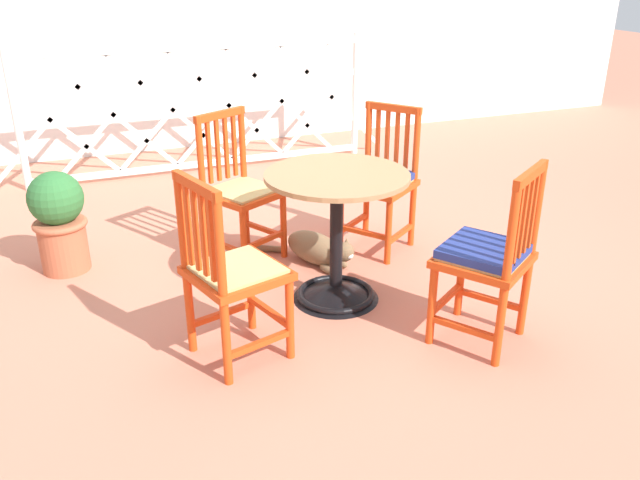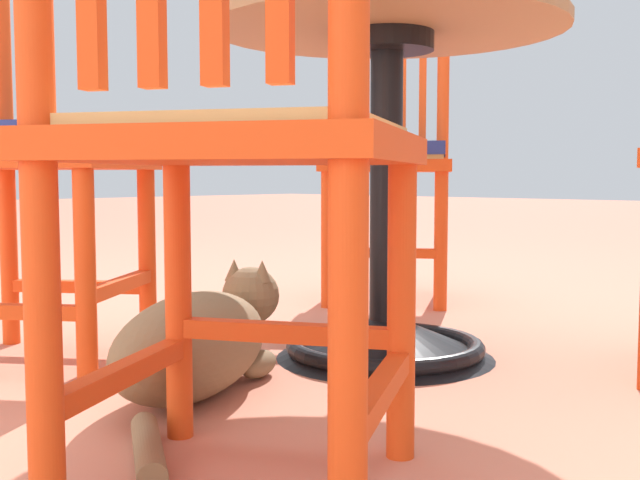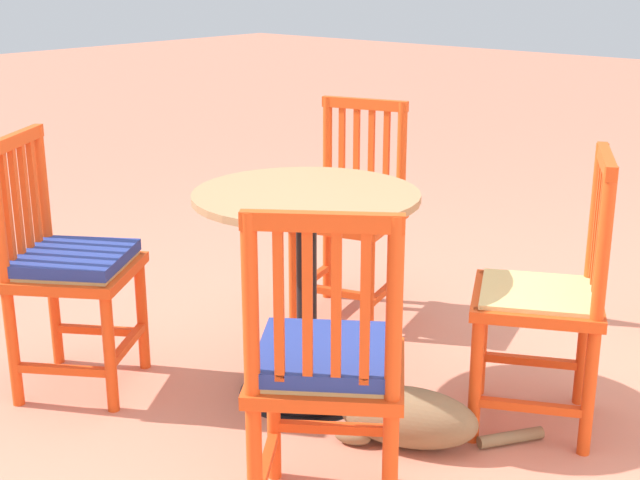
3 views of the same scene
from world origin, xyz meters
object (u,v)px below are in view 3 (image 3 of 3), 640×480
at_px(cafe_table, 307,317).
at_px(orange_chair_near_fence, 327,370).
at_px(orange_chair_at_corner, 546,300).
at_px(orange_chair_facing_out, 69,267).
at_px(tabby_cat, 397,415).
at_px(orange_chair_tucked_in, 350,217).

distance_m(cafe_table, orange_chair_near_fence, 0.77).
distance_m(orange_chair_near_fence, orange_chair_at_corner, 0.88).
bearing_deg(orange_chair_facing_out, cafe_table, 127.25).
relative_size(cafe_table, orange_chair_at_corner, 0.83).
bearing_deg(tabby_cat, orange_chair_at_corner, 146.03).
distance_m(orange_chair_near_fence, orange_chair_tucked_in, 1.49).
height_order(orange_chair_at_corner, orange_chair_tucked_in, same).
bearing_deg(orange_chair_at_corner, orange_chair_facing_out, -58.87).
distance_m(orange_chair_near_fence, tabby_cat, 0.58).
relative_size(orange_chair_at_corner, tabby_cat, 1.47).
distance_m(orange_chair_facing_out, tabby_cat, 1.23).
height_order(cafe_table, orange_chair_tucked_in, orange_chair_tucked_in).
bearing_deg(orange_chair_near_fence, orange_chair_tucked_in, -143.33).
bearing_deg(tabby_cat, orange_chair_near_fence, 11.91).
bearing_deg(orange_chair_tucked_in, orange_chair_at_corner, 72.67).
height_order(orange_chair_tucked_in, orange_chair_facing_out, same).
xyz_separation_m(cafe_table, orange_chair_at_corner, (-0.33, 0.72, 0.15)).
bearing_deg(tabby_cat, cafe_table, -99.64).
xyz_separation_m(orange_chair_at_corner, orange_chair_tucked_in, (-0.33, -1.07, 0.00)).
xyz_separation_m(cafe_table, orange_chair_facing_out, (0.50, -0.66, 0.16)).
bearing_deg(cafe_table, orange_chair_tucked_in, -152.45).
relative_size(cafe_table, orange_chair_near_fence, 0.83).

